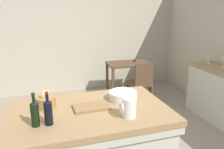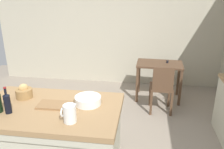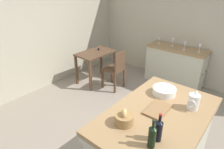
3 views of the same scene
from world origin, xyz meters
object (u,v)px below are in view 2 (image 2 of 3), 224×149
(wooden_chair, at_px, (162,87))
(cutting_board, at_px, (54,105))
(island_table, at_px, (53,139))
(wine_bottle_dark, at_px, (7,103))
(wash_bowl, at_px, (88,100))
(writing_desk, at_px, (159,69))
(bread_basket, at_px, (24,93))
(pitcher, at_px, (70,113))

(wooden_chair, height_order, cutting_board, cutting_board)
(island_table, height_order, wine_bottle_dark, wine_bottle_dark)
(wash_bowl, bearing_deg, writing_desk, 66.80)
(wooden_chair, height_order, bread_basket, bread_basket)
(wash_bowl, height_order, bread_basket, bread_basket)
(pitcher, distance_m, wash_bowl, 0.42)
(island_table, xyz_separation_m, pitcher, (0.32, -0.27, 0.52))
(island_table, distance_m, writing_desk, 2.69)
(island_table, distance_m, wash_bowl, 0.64)
(island_table, relative_size, cutting_board, 4.48)
(writing_desk, relative_size, wooden_chair, 1.00)
(island_table, xyz_separation_m, bread_basket, (-0.40, 0.20, 0.49))
(bread_basket, xyz_separation_m, wine_bottle_dark, (0.01, -0.38, 0.06))
(wooden_chair, xyz_separation_m, wine_bottle_dark, (-1.76, -1.92, 0.54))
(wooden_chair, bearing_deg, island_table, -128.40)
(island_table, bearing_deg, bread_basket, 153.92)
(island_table, xyz_separation_m, wash_bowl, (0.41, 0.14, 0.47))
(island_table, relative_size, wooden_chair, 1.75)
(wooden_chair, bearing_deg, writing_desk, 92.54)
(writing_desk, bearing_deg, island_table, -120.17)
(writing_desk, bearing_deg, bread_basket, -129.54)
(island_table, height_order, pitcher, pitcher)
(writing_desk, relative_size, wine_bottle_dark, 3.04)
(cutting_board, xyz_separation_m, wine_bottle_dark, (-0.42, -0.22, 0.11))
(wash_bowl, bearing_deg, bread_basket, 175.89)
(writing_desk, distance_m, cutting_board, 2.65)
(pitcher, distance_m, bread_basket, 0.86)
(bread_basket, height_order, wine_bottle_dark, wine_bottle_dark)
(writing_desk, height_order, wine_bottle_dark, wine_bottle_dark)
(island_table, height_order, cutting_board, cutting_board)
(pitcher, relative_size, wash_bowl, 0.76)
(island_table, relative_size, pitcher, 6.96)
(writing_desk, height_order, bread_basket, bread_basket)
(wooden_chair, relative_size, wash_bowl, 3.01)
(wooden_chair, relative_size, cutting_board, 2.56)
(wooden_chair, relative_size, wine_bottle_dark, 3.04)
(writing_desk, bearing_deg, wash_bowl, -113.20)
(wooden_chair, xyz_separation_m, pitcher, (-1.05, -2.00, 0.51))
(island_table, height_order, wooden_chair, same)
(writing_desk, bearing_deg, pitcher, -111.60)
(bread_basket, bearing_deg, wooden_chair, 40.84)
(writing_desk, distance_m, wine_bottle_dark, 3.07)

